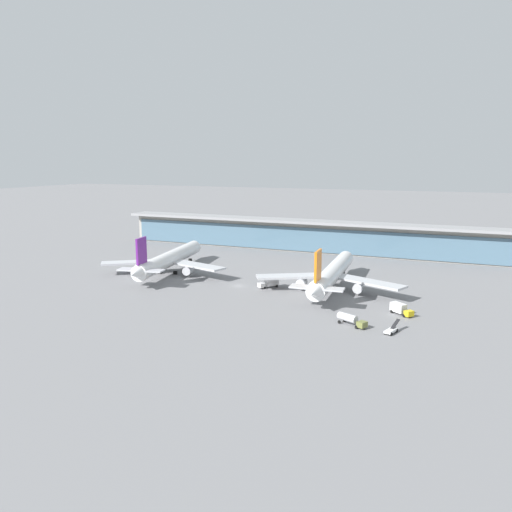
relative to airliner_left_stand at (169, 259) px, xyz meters
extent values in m
plane|color=slate|center=(33.57, -7.94, -5.47)|extent=(1200.00, 1200.00, 0.00)
cylinder|color=white|center=(-0.23, 1.31, 0.02)|extent=(15.11, 55.07, 5.79)
cone|color=white|center=(-5.33, 30.63, 0.02)|extent=(6.48, 6.10, 5.67)
cone|color=white|center=(4.82, -27.72, 0.60)|extent=(6.22, 7.17, 5.21)
cube|color=black|center=(-4.76, 27.37, 1.03)|extent=(4.69, 3.10, 0.70)
cube|color=#B7BABF|center=(-11.66, -5.79, -0.99)|extent=(23.96, 19.79, 0.70)
cube|color=#B7BABF|center=(12.93, -1.51, -0.99)|extent=(25.74, 13.07, 0.70)
cylinder|color=silver|center=(-8.61, -5.85, -2.99)|extent=(3.86, 4.68, 3.19)
cylinder|color=silver|center=(10.08, -2.60, -2.99)|extent=(3.86, 4.68, 3.19)
cube|color=#661E84|center=(3.96, -22.78, 7.41)|extent=(1.89, 7.00, 8.98)
cube|color=#B7BABF|center=(4.13, -23.76, 0.89)|extent=(16.48, 7.06, 0.50)
cylinder|color=black|center=(-2.86, -2.18, -4.77)|extent=(1.42, 1.58, 1.40)
cylinder|color=black|center=(3.43, -1.09, -4.77)|extent=(1.42, 1.58, 1.40)
cylinder|color=black|center=(-3.99, 22.94, -4.77)|extent=(1.42, 1.58, 1.40)
cylinder|color=white|center=(64.48, 1.38, 0.02)|extent=(9.54, 55.16, 5.79)
cone|color=white|center=(62.44, 31.07, 0.02)|extent=(6.02, 5.59, 5.67)
cone|color=white|center=(66.50, -28.02, 0.60)|extent=(5.63, 6.71, 5.21)
cube|color=black|center=(62.66, 27.76, 1.03)|extent=(4.50, 2.69, 0.70)
cube|color=#B7BABF|center=(52.38, -4.50, -0.99)|extent=(24.81, 17.98, 0.70)
cube|color=#B7BABF|center=(77.27, -2.79, -0.99)|extent=(25.52, 15.29, 0.70)
cylinder|color=silver|center=(55.41, -4.88, -2.99)|extent=(3.47, 4.40, 3.19)
cylinder|color=silver|center=(74.32, -3.58, -2.99)|extent=(3.47, 4.40, 3.19)
cube|color=orange|center=(66.16, -23.02, 7.41)|extent=(1.18, 7.02, 8.98)
cube|color=#B7BABF|center=(66.22, -24.01, 0.89)|extent=(16.23, 5.48, 0.50)
cylinder|color=black|center=(61.50, -1.83, -4.77)|extent=(1.29, 1.48, 1.40)
cylinder|color=black|center=(67.87, -1.39, -4.77)|extent=(1.29, 1.48, 1.40)
cylinder|color=black|center=(62.97, 23.28, -4.77)|extent=(1.29, 1.48, 1.40)
cube|color=silver|center=(89.76, -37.46, -4.72)|extent=(3.05, 5.11, 0.60)
cube|color=black|center=(90.43, -35.12, -3.63)|extent=(1.95, 4.05, 1.72)
cylinder|color=black|center=(89.43, -35.62, -5.02)|extent=(0.52, 0.94, 0.90)
cylinder|color=black|center=(91.02, -36.07, -5.02)|extent=(0.52, 0.94, 0.90)
cylinder|color=black|center=(88.50, -38.85, -5.02)|extent=(0.52, 0.94, 0.90)
cylinder|color=black|center=(90.10, -39.30, -5.02)|extent=(0.52, 0.94, 0.90)
cube|color=silver|center=(42.15, -8.31, -4.27)|extent=(2.92, 2.82, 1.50)
cube|color=black|center=(41.66, -8.95, -3.97)|extent=(1.72, 1.34, 0.70)
cube|color=silver|center=(44.62, -5.04, -3.62)|extent=(4.61, 5.06, 2.50)
cylinder|color=black|center=(43.47, -8.31, -5.02)|extent=(0.77, 0.89, 0.90)
cylinder|color=black|center=(41.78, -7.03, -5.02)|extent=(0.77, 0.89, 0.90)
cylinder|color=black|center=(46.37, -4.48, -5.02)|extent=(0.77, 0.89, 0.90)
cylinder|color=black|center=(44.68, -3.20, -5.02)|extent=(0.77, 0.89, 0.90)
cube|color=yellow|center=(92.38, -22.09, -4.27)|extent=(2.83, 2.92, 1.50)
cube|color=black|center=(93.02, -22.58, -3.97)|extent=(1.36, 1.71, 0.70)
cube|color=silver|center=(89.14, -19.58, -3.62)|extent=(5.04, 4.64, 2.50)
cylinder|color=black|center=(92.40, -20.77, -5.02)|extent=(0.88, 0.77, 0.90)
cylinder|color=black|center=(91.10, -22.44, -5.02)|extent=(0.88, 0.77, 0.90)
cylinder|color=black|center=(88.61, -17.82, -5.02)|extent=(0.88, 0.77, 0.90)
cylinder|color=black|center=(87.31, -19.50, -5.02)|extent=(0.88, 0.77, 0.90)
cube|color=olive|center=(82.28, -36.82, -4.27)|extent=(2.84, 3.03, 1.50)
cylinder|color=silver|center=(77.96, -34.73, -3.57)|extent=(5.96, 4.33, 2.10)
cylinder|color=black|center=(81.90, -35.42, -5.02)|extent=(0.93, 0.64, 0.90)
cylinder|color=black|center=(80.94, -37.40, -5.02)|extent=(0.93, 0.64, 0.90)
cylinder|color=black|center=(76.77, -32.94, -5.02)|extent=(0.93, 0.64, 0.90)
cylinder|color=black|center=(75.81, -34.92, -5.02)|extent=(0.93, 0.64, 0.90)
cube|color=#9E998E|center=(33.57, 67.17, 1.53)|extent=(185.43, 8.00, 14.00)
cube|color=slate|center=(33.57, 62.87, 0.83)|extent=(181.73, 0.50, 11.20)
cube|color=gray|center=(33.57, 65.17, 9.13)|extent=(189.14, 12.80, 1.20)
camera|label=1|loc=(106.12, -163.49, 37.68)|focal=35.55mm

